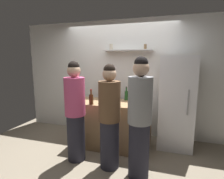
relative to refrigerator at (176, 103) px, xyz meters
name	(u,v)px	position (x,y,z in m)	size (l,w,h in m)	color
ground_plane	(102,158)	(-1.23, -0.85, -0.90)	(5.28, 5.28, 0.00)	gray
back_wall_assembly	(120,78)	(-1.23, 0.40, 0.41)	(4.80, 0.32, 2.60)	white
refrigerator	(176,103)	(0.00, 0.00, 0.00)	(0.64, 0.63, 1.79)	white
counter	(112,124)	(-1.20, -0.34, -0.45)	(1.49, 0.69, 0.90)	#9E7A51
baking_pan	(111,99)	(-1.27, -0.21, 0.03)	(0.34, 0.24, 0.05)	gray
utensil_holder	(134,101)	(-0.75, -0.40, 0.06)	(0.11, 0.11, 0.22)	#B2B2B7
wine_bottle_pale_glass	(103,96)	(-1.35, -0.43, 0.13)	(0.08, 0.08, 0.33)	#B2BFB2
wine_bottle_dark_glass	(148,97)	(-0.51, -0.24, 0.13)	(0.06, 0.06, 0.34)	black
wine_bottle_green_glass	(126,95)	(-0.97, -0.09, 0.11)	(0.07, 0.07, 0.28)	#19471E
wine_bottle_amber_glass	(91,99)	(-1.51, -0.63, 0.11)	(0.08, 0.08, 0.28)	#472814
water_bottle_plastic	(79,97)	(-1.82, -0.50, 0.10)	(0.08, 0.08, 0.22)	silver
person_brown_jacket	(110,118)	(-1.02, -1.05, -0.08)	(0.34, 0.34, 1.66)	#262633
person_grey_hoodie	(140,120)	(-0.54, -1.15, -0.02)	(0.34, 0.34, 1.76)	#262633
person_pink_top	(75,113)	(-1.64, -1.00, -0.05)	(0.34, 0.34, 1.70)	#262633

